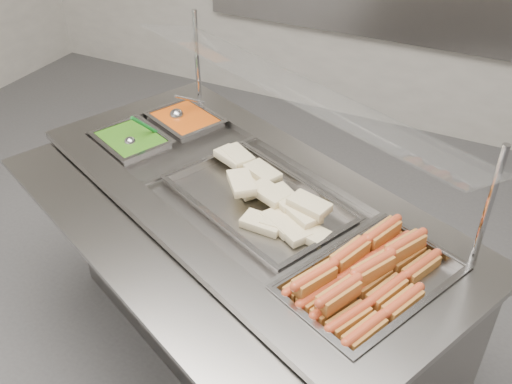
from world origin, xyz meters
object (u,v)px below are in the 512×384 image
at_px(sneeze_guard, 293,89).
at_px(pan_hotdogs, 370,288).
at_px(steam_counter, 249,275).
at_px(pan_wraps, 258,204).
at_px(ladle, 178,115).
at_px(serving_spoon, 133,139).

height_order(sneeze_guard, pan_hotdogs, sneeze_guard).
height_order(steam_counter, pan_hotdogs, pan_hotdogs).
bearing_deg(steam_counter, pan_wraps, -23.45).
relative_size(steam_counter, ladle, 11.03).
bearing_deg(ladle, sneeze_guard, -16.13).
xyz_separation_m(sneeze_guard, pan_wraps, (-0.03, -0.20, -0.34)).
distance_m(ladle, serving_spoon, 0.25).
bearing_deg(sneeze_guard, pan_hotdogs, -42.73).
relative_size(pan_hotdogs, ladle, 3.43).
bearing_deg(serving_spoon, ladle, 80.56).
height_order(sneeze_guard, serving_spoon, sneeze_guard).
relative_size(pan_hotdogs, pan_wraps, 0.82).
distance_m(pan_hotdogs, ladle, 1.16).
bearing_deg(pan_hotdogs, ladle, 150.86).
xyz_separation_m(steam_counter, pan_hotdogs, (0.51, -0.22, 0.36)).
bearing_deg(pan_hotdogs, steam_counter, 156.55).
distance_m(steam_counter, sneeze_guard, 0.74).
xyz_separation_m(sneeze_guard, serving_spoon, (-0.63, -0.08, -0.31)).
xyz_separation_m(steam_counter, ladle, (-0.51, 0.35, 0.40)).
relative_size(sneeze_guard, pan_wraps, 2.08).
relative_size(ladle, serving_spoon, 1.15).
relative_size(sneeze_guard, ladle, 8.75).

